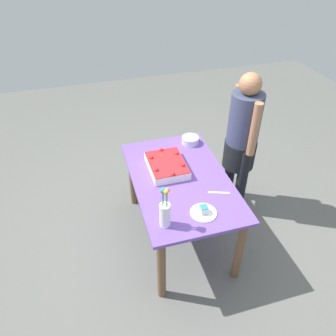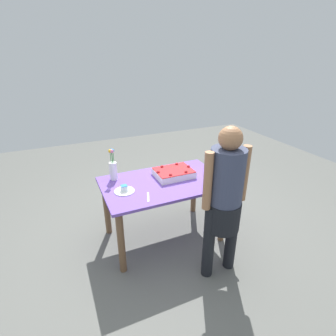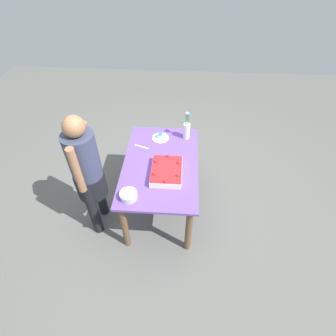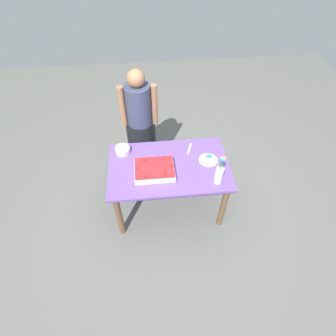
# 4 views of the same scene
# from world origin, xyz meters

# --- Properties ---
(ground_plane) EXTENTS (8.00, 8.00, 0.00)m
(ground_plane) POSITION_xyz_m (0.00, 0.00, 0.00)
(ground_plane) COLOR #5F605B
(dining_table) EXTENTS (1.32, 0.82, 0.73)m
(dining_table) POSITION_xyz_m (0.00, 0.00, 0.61)
(dining_table) COLOR #6C4AAD
(dining_table) RESTS_ON ground_plane
(sheet_cake) EXTENTS (0.42, 0.32, 0.10)m
(sheet_cake) POSITION_xyz_m (0.16, 0.08, 0.77)
(sheet_cake) COLOR white
(sheet_cake) RESTS_ON dining_table
(serving_plate_with_slice) EXTENTS (0.21, 0.21, 0.07)m
(serving_plate_with_slice) POSITION_xyz_m (-0.45, -0.04, 0.75)
(serving_plate_with_slice) COLOR white
(serving_plate_with_slice) RESTS_ON dining_table
(cake_knife) EXTENTS (0.08, 0.18, 0.00)m
(cake_knife) POSITION_xyz_m (-0.27, -0.25, 0.73)
(cake_knife) COLOR silver
(cake_knife) RESTS_ON dining_table
(flower_vase) EXTENTS (0.08, 0.08, 0.36)m
(flower_vase) POSITION_xyz_m (-0.48, 0.27, 0.86)
(flower_vase) COLOR white
(flower_vase) RESTS_ON dining_table
(fruit_bowl) EXTENTS (0.17, 0.17, 0.07)m
(fruit_bowl) POSITION_xyz_m (0.50, -0.26, 0.76)
(fruit_bowl) COLOR silver
(fruit_bowl) RESTS_ON dining_table
(person_standing) EXTENTS (0.45, 0.31, 1.49)m
(person_standing) POSITION_xyz_m (0.29, -0.71, 0.85)
(person_standing) COLOR black
(person_standing) RESTS_ON ground_plane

